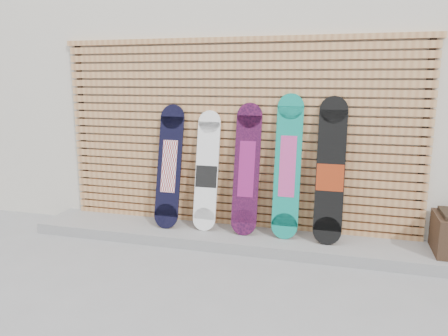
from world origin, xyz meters
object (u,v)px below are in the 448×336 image
Objects in this scene: snowboard_2 at (247,169)px; snowboard_4 at (330,171)px; snowboard_0 at (169,166)px; snowboard_1 at (207,171)px; snowboard_3 at (288,166)px.

snowboard_2 is 0.94× the size of snowboard_4.
snowboard_0 is 0.98× the size of snowboard_2.
snowboard_2 is at bearing 0.75° from snowboard_0.
snowboard_0 reaches higher than snowboard_1.
snowboard_2 is at bearing 178.56° from snowboard_4.
snowboard_2 is 0.91m from snowboard_4.
snowboard_1 is at bearing 178.66° from snowboard_4.
snowboard_1 is (0.45, 0.02, -0.04)m from snowboard_0.
snowboard_3 is at bearing 176.42° from snowboard_4.
snowboard_2 is (0.47, -0.01, 0.06)m from snowboard_1.
snowboard_3 reaches higher than snowboard_0.
snowboard_4 is (0.91, -0.02, 0.03)m from snowboard_2.
snowboard_1 is at bearing 2.74° from snowboard_0.
snowboard_3 is at bearing 0.71° from snowboard_2.
snowboard_3 is 0.46m from snowboard_4.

